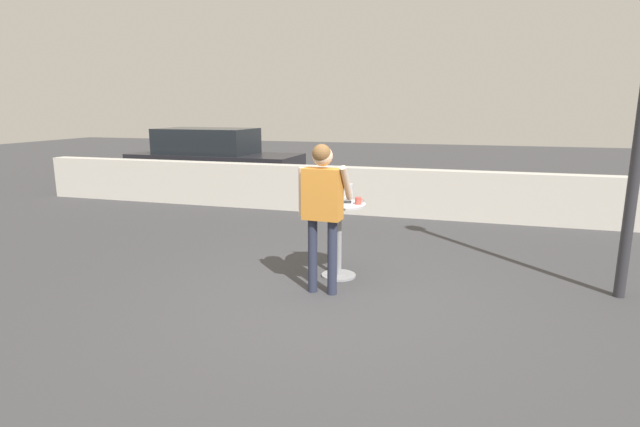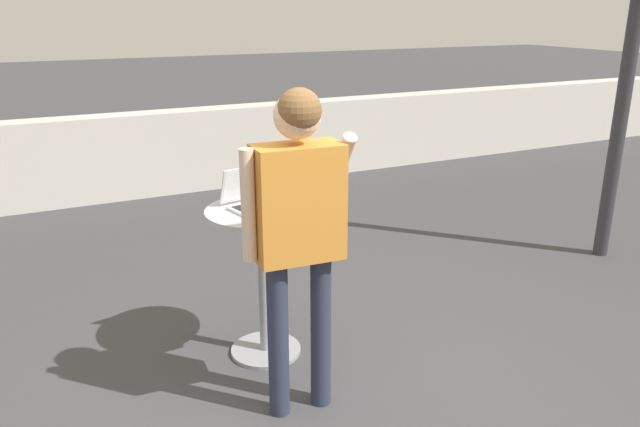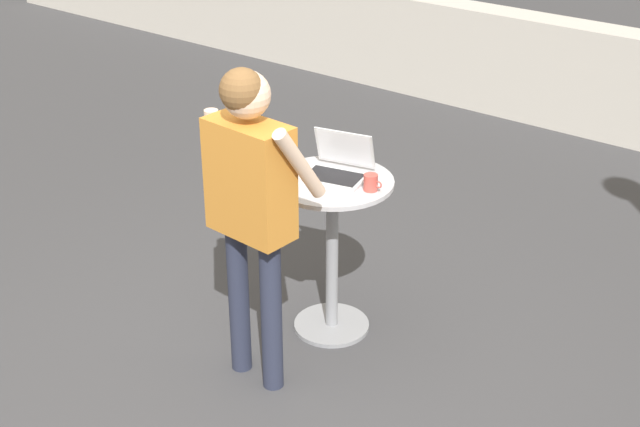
{
  "view_description": "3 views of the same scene",
  "coord_description": "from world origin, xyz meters",
  "px_view_note": "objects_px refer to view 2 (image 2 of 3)",
  "views": [
    {
      "loc": [
        1.35,
        -5.04,
        2.13
      ],
      "look_at": [
        -0.34,
        0.62,
        0.87
      ],
      "focal_mm": 28.0,
      "sensor_mm": 36.0,
      "label": 1
    },
    {
      "loc": [
        -1.38,
        -2.4,
        2.09
      ],
      "look_at": [
        0.02,
        0.48,
        1.02
      ],
      "focal_mm": 35.0,
      "sensor_mm": 36.0,
      "label": 2
    },
    {
      "loc": [
        2.45,
        -2.62,
        2.98
      ],
      "look_at": [
        -0.01,
        0.56,
        0.92
      ],
      "focal_mm": 50.0,
      "sensor_mm": 36.0,
      "label": 3
    }
  ],
  "objects_px": {
    "laptop": "(256,198)",
    "standing_person": "(298,214)",
    "cafe_table": "(263,262)",
    "coffee_mug": "(297,196)"
  },
  "relations": [
    {
      "from": "laptop",
      "to": "cafe_table",
      "type": "bearing_deg",
      "value": -78.89
    },
    {
      "from": "cafe_table",
      "to": "standing_person",
      "type": "height_order",
      "value": "standing_person"
    },
    {
      "from": "cafe_table",
      "to": "laptop",
      "type": "distance_m",
      "value": 0.39
    },
    {
      "from": "cafe_table",
      "to": "laptop",
      "type": "height_order",
      "value": "laptop"
    },
    {
      "from": "laptop",
      "to": "coffee_mug",
      "type": "distance_m",
      "value": 0.25
    },
    {
      "from": "cafe_table",
      "to": "coffee_mug",
      "type": "bearing_deg",
      "value": 4.24
    },
    {
      "from": "standing_person",
      "to": "laptop",
      "type": "bearing_deg",
      "value": 87.83
    },
    {
      "from": "standing_person",
      "to": "cafe_table",
      "type": "bearing_deg",
      "value": 86.46
    },
    {
      "from": "laptop",
      "to": "standing_person",
      "type": "distance_m",
      "value": 0.69
    },
    {
      "from": "cafe_table",
      "to": "standing_person",
      "type": "distance_m",
      "value": 0.79
    }
  ]
}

